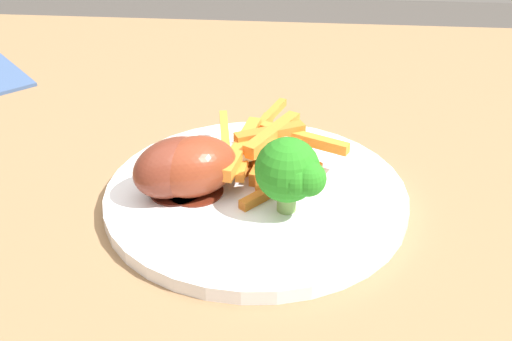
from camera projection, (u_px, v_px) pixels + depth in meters
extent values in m
cube|color=#8E6B47|center=(216.00, 197.00, 0.61)|extent=(1.15, 0.86, 0.03)
cylinder|color=white|center=(256.00, 197.00, 0.58)|extent=(0.25, 0.25, 0.01)
cylinder|color=#7CA254|center=(287.00, 200.00, 0.55)|extent=(0.02, 0.02, 0.02)
sphere|color=#257D1D|center=(287.00, 170.00, 0.53)|extent=(0.05, 0.05, 0.05)
sphere|color=#257D1D|center=(296.00, 179.00, 0.52)|extent=(0.03, 0.03, 0.03)
sphere|color=#257D1D|center=(292.00, 185.00, 0.52)|extent=(0.02, 0.02, 0.02)
sphere|color=#257D1D|center=(308.00, 179.00, 0.52)|extent=(0.03, 0.03, 0.03)
sphere|color=#257D1D|center=(294.00, 156.00, 0.54)|extent=(0.02, 0.02, 0.02)
sphere|color=#257D1D|center=(271.00, 172.00, 0.52)|extent=(0.02, 0.02, 0.02)
cube|color=orange|center=(271.00, 158.00, 0.61)|extent=(0.06, 0.06, 0.01)
cube|color=orange|center=(241.00, 145.00, 0.59)|extent=(0.03, 0.10, 0.01)
cube|color=#C76B23|center=(282.00, 185.00, 0.57)|extent=(0.07, 0.07, 0.01)
cube|color=orange|center=(225.00, 136.00, 0.60)|extent=(0.02, 0.09, 0.01)
cube|color=orange|center=(247.00, 152.00, 0.60)|extent=(0.01, 0.09, 0.01)
cube|color=orange|center=(304.00, 138.00, 0.60)|extent=(0.08, 0.04, 0.01)
cube|color=orange|center=(272.00, 134.00, 0.60)|extent=(0.05, 0.07, 0.01)
cube|color=orange|center=(274.00, 145.00, 0.61)|extent=(0.04, 0.07, 0.01)
cube|color=orange|center=(269.00, 157.00, 0.61)|extent=(0.03, 0.09, 0.01)
cube|color=orange|center=(263.00, 123.00, 0.63)|extent=(0.04, 0.10, 0.01)
cube|color=orange|center=(240.00, 161.00, 0.61)|extent=(0.09, 0.04, 0.01)
cube|color=orange|center=(258.00, 159.00, 0.61)|extent=(0.03, 0.11, 0.01)
cube|color=orange|center=(255.00, 138.00, 0.63)|extent=(0.03, 0.09, 0.01)
cube|color=orange|center=(270.00, 135.00, 0.60)|extent=(0.06, 0.04, 0.01)
cylinder|color=#5E1F12|center=(195.00, 191.00, 0.57)|extent=(0.05, 0.05, 0.00)
ellipsoid|color=maroon|center=(194.00, 167.00, 0.56)|extent=(0.09, 0.08, 0.05)
cylinder|color=beige|center=(263.00, 153.00, 0.58)|extent=(0.04, 0.03, 0.01)
sphere|color=silver|center=(286.00, 148.00, 0.59)|extent=(0.02, 0.02, 0.02)
cylinder|color=#4C1A11|center=(176.00, 192.00, 0.57)|extent=(0.04, 0.04, 0.00)
ellipsoid|color=maroon|center=(174.00, 167.00, 0.56)|extent=(0.09, 0.08, 0.05)
cylinder|color=beige|center=(231.00, 149.00, 0.59)|extent=(0.03, 0.03, 0.01)
sphere|color=silver|center=(247.00, 143.00, 0.60)|extent=(0.02, 0.02, 0.02)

